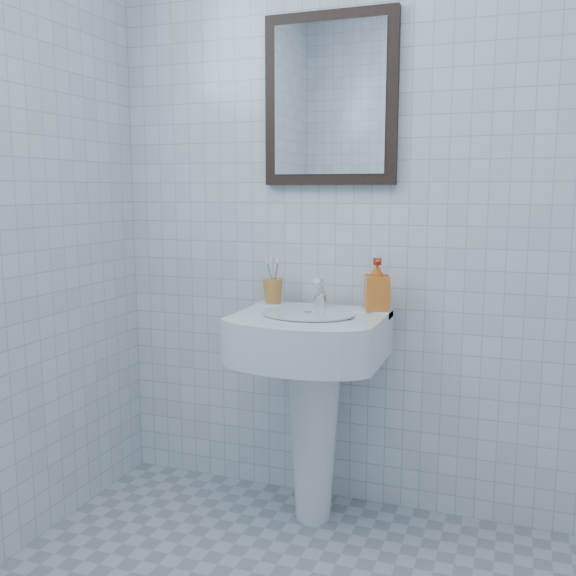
% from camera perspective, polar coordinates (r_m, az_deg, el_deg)
% --- Properties ---
extents(wall_back, '(2.20, 0.02, 2.50)m').
position_cam_1_polar(wall_back, '(2.40, 9.12, 9.29)').
color(wall_back, silver).
rests_on(wall_back, ground).
extents(washbasin, '(0.52, 0.38, 0.80)m').
position_cam_1_polar(washbasin, '(2.35, 2.15, -8.28)').
color(washbasin, white).
rests_on(washbasin, ground).
extents(faucet, '(0.05, 0.10, 0.11)m').
position_cam_1_polar(faucet, '(2.36, 2.90, -0.65)').
color(faucet, silver).
rests_on(faucet, washbasin).
extents(toothbrush_cup, '(0.10, 0.10, 0.09)m').
position_cam_1_polar(toothbrush_cup, '(2.45, -1.35, -0.27)').
color(toothbrush_cup, '#C77B31').
rests_on(toothbrush_cup, washbasin).
extents(soap_dispenser, '(0.11, 0.11, 0.19)m').
position_cam_1_polar(soap_dispenser, '(2.33, 7.90, 0.33)').
color(soap_dispenser, '#E45616').
rests_on(soap_dispenser, washbasin).
extents(wall_mirror, '(0.50, 0.04, 0.62)m').
position_cam_1_polar(wall_mirror, '(2.45, 3.76, 16.39)').
color(wall_mirror, black).
rests_on(wall_mirror, wall_back).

